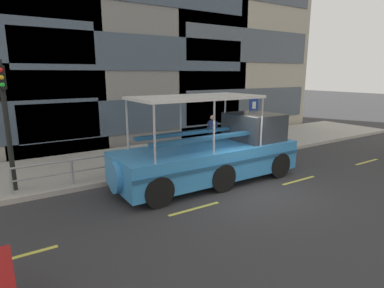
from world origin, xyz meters
name	(u,v)px	position (x,y,z in m)	size (l,w,h in m)	color
ground_plane	(245,190)	(0.00, 0.00, 0.00)	(120.00, 120.00, 0.00)	#333335
sidewalk	(169,154)	(0.00, 5.60, 0.09)	(32.00, 4.80, 0.18)	#A8A59E
curb_edge	(197,166)	(0.00, 3.11, 0.09)	(32.00, 0.18, 0.18)	#B2ADA3
lane_centreline	(253,193)	(0.00, -0.37, 0.00)	(25.80, 0.12, 0.01)	#DBD64C
curb_guardrail	(166,153)	(-1.29, 3.45, 0.78)	(11.44, 0.09, 0.90)	gray
traffic_light_pole	(6,114)	(-6.86, 3.80, 2.76)	(0.24, 0.46, 4.26)	black
parking_sign	(253,114)	(4.23, 4.18, 1.96)	(0.60, 0.12, 2.62)	#4C4F54
duck_tour_boat	(218,153)	(-0.11, 1.45, 1.06)	(8.80, 2.51, 3.25)	#388CD1
pedestrian_near_bow	(212,129)	(2.22, 5.00, 1.25)	(0.46, 0.33, 1.76)	black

